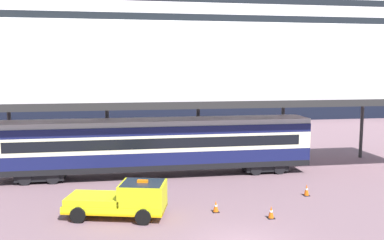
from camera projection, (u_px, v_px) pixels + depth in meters
cruise_ship at (170, 41)px, 70.78m from camera, size 149.73×26.55×37.31m
platform_canopy at (156, 99)px, 29.96m from camera, size 43.20×6.22×5.81m
train_carriage at (157, 144)px, 29.95m from camera, size 22.22×2.81×4.11m
service_truck at (125, 199)px, 21.69m from camera, size 5.54×3.25×2.02m
traffic_cone_near at (307, 190)px, 25.40m from camera, size 0.36×0.36×0.73m
traffic_cone_mid at (271, 212)px, 21.58m from camera, size 0.36×0.36×0.67m
traffic_cone_far at (216, 206)px, 22.52m from camera, size 0.36×0.36×0.63m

